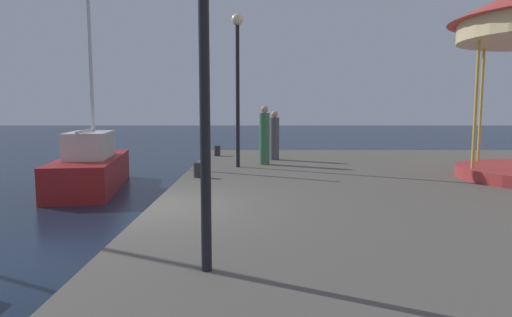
% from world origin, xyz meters
% --- Properties ---
extents(ground_plane, '(120.00, 120.00, 0.00)m').
position_xyz_m(ground_plane, '(0.00, 0.00, 0.00)').
color(ground_plane, '#162338').
extents(sailboat_red, '(2.59, 5.52, 6.36)m').
position_xyz_m(sailboat_red, '(-3.40, 6.21, 0.73)').
color(sailboat_red, maroon).
rests_on(sailboat_red, ground).
extents(lamp_post_near_edge, '(0.36, 0.36, 4.12)m').
position_xyz_m(lamp_post_near_edge, '(1.47, -3.43, 3.63)').
color(lamp_post_near_edge, black).
rests_on(lamp_post_near_edge, quay_dock).
extents(lamp_post_mid_promenade, '(0.36, 0.36, 4.74)m').
position_xyz_m(lamp_post_mid_promenade, '(1.47, 5.72, 4.00)').
color(lamp_post_mid_promenade, black).
rests_on(lamp_post_mid_promenade, quay_dock).
extents(bollard_center, '(0.24, 0.24, 0.40)m').
position_xyz_m(bollard_center, '(0.52, 9.04, 1.00)').
color(bollard_center, '#2D2D33').
rests_on(bollard_center, quay_dock).
extents(bollard_north, '(0.24, 0.24, 0.40)m').
position_xyz_m(bollard_north, '(0.47, 3.56, 1.00)').
color(bollard_north, '#2D2D33').
rests_on(bollard_north, quay_dock).
extents(person_far_corner, '(0.34, 0.34, 1.76)m').
position_xyz_m(person_far_corner, '(2.70, 7.73, 1.63)').
color(person_far_corner, '#514C56').
rests_on(person_far_corner, quay_dock).
extents(person_mid_promenade, '(0.34, 0.34, 1.94)m').
position_xyz_m(person_mid_promenade, '(2.32, 6.39, 1.71)').
color(person_mid_promenade, '#387247').
rests_on(person_mid_promenade, quay_dock).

